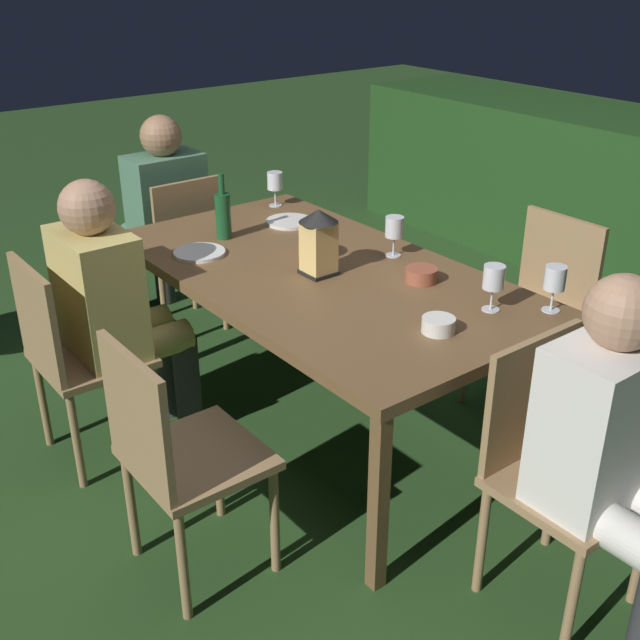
% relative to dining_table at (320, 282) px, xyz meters
% --- Properties ---
extents(ground_plane, '(16.00, 16.00, 0.00)m').
position_rel_dining_table_xyz_m(ground_plane, '(0.00, 0.00, -0.69)').
color(ground_plane, '#26471E').
extents(dining_table, '(1.85, 1.00, 0.74)m').
position_rel_dining_table_xyz_m(dining_table, '(0.00, 0.00, 0.00)').
color(dining_table, brown).
rests_on(dining_table, ground).
extents(chair_head_near, '(0.40, 0.42, 0.87)m').
position_rel_dining_table_xyz_m(chair_head_near, '(-1.17, 0.00, -0.21)').
color(chair_head_near, '#9E7A51').
rests_on(chair_head_near, ground).
extents(person_in_green, '(0.48, 0.38, 1.15)m').
position_rel_dining_table_xyz_m(person_in_green, '(-1.37, 0.00, -0.05)').
color(person_in_green, '#4C7A5B').
rests_on(person_in_green, ground).
extents(chair_side_right_b, '(0.42, 0.40, 0.87)m').
position_rel_dining_table_xyz_m(chair_side_right_b, '(0.42, 0.89, -0.21)').
color(chair_side_right_b, '#9E7A51').
rests_on(chair_side_right_b, ground).
extents(chair_side_left_b, '(0.42, 0.40, 0.87)m').
position_rel_dining_table_xyz_m(chair_side_left_b, '(0.42, -0.89, -0.21)').
color(chair_side_left_b, '#9E7A51').
rests_on(chair_side_left_b, ground).
extents(chair_head_far, '(0.40, 0.42, 0.87)m').
position_rel_dining_table_xyz_m(chair_head_far, '(1.17, 0.00, -0.21)').
color(chair_head_far, '#9E7A51').
rests_on(chair_head_far, ground).
extents(person_in_cream, '(0.48, 0.38, 1.15)m').
position_rel_dining_table_xyz_m(person_in_cream, '(1.37, 0.00, -0.05)').
color(person_in_cream, white).
rests_on(person_in_cream, ground).
extents(chair_side_left_a, '(0.42, 0.40, 0.87)m').
position_rel_dining_table_xyz_m(chair_side_left_a, '(-0.42, -0.89, -0.21)').
color(chair_side_left_a, '#9E7A51').
rests_on(chair_side_left_a, ground).
extents(person_in_mustard, '(0.38, 0.47, 1.15)m').
position_rel_dining_table_xyz_m(person_in_mustard, '(-0.42, -0.70, -0.05)').
color(person_in_mustard, tan).
rests_on(person_in_mustard, ground).
extents(lantern_centerpiece, '(0.15, 0.15, 0.27)m').
position_rel_dining_table_xyz_m(lantern_centerpiece, '(0.03, -0.03, 0.20)').
color(lantern_centerpiece, black).
rests_on(lantern_centerpiece, dining_table).
extents(green_bottle_on_table, '(0.07, 0.07, 0.29)m').
position_rel_dining_table_xyz_m(green_bottle_on_table, '(-0.55, -0.11, 0.16)').
color(green_bottle_on_table, '#195128').
rests_on(green_bottle_on_table, dining_table).
extents(wine_glass_a, '(0.08, 0.08, 0.17)m').
position_rel_dining_table_xyz_m(wine_glass_a, '(0.67, 0.25, 0.17)').
color(wine_glass_a, silver).
rests_on(wine_glass_a, dining_table).
extents(wine_glass_b, '(0.08, 0.08, 0.17)m').
position_rel_dining_table_xyz_m(wine_glass_b, '(0.80, 0.42, 0.17)').
color(wine_glass_b, silver).
rests_on(wine_glass_b, dining_table).
extents(wine_glass_c, '(0.08, 0.08, 0.17)m').
position_rel_dining_table_xyz_m(wine_glass_c, '(-0.80, 0.34, 0.17)').
color(wine_glass_c, silver).
rests_on(wine_glass_c, dining_table).
extents(wine_glass_d, '(0.08, 0.08, 0.17)m').
position_rel_dining_table_xyz_m(wine_glass_d, '(0.06, 0.34, 0.17)').
color(wine_glass_d, silver).
rests_on(wine_glass_d, dining_table).
extents(plate_a, '(0.22, 0.22, 0.01)m').
position_rel_dining_table_xyz_m(plate_a, '(-0.44, -0.30, 0.06)').
color(plate_a, white).
rests_on(plate_a, dining_table).
extents(plate_b, '(0.22, 0.22, 0.01)m').
position_rel_dining_table_xyz_m(plate_b, '(-0.54, 0.24, 0.06)').
color(plate_b, white).
rests_on(plate_b, dining_table).
extents(bowl_olives, '(0.15, 0.15, 0.06)m').
position_rel_dining_table_xyz_m(bowl_olives, '(-0.14, 0.09, 0.08)').
color(bowl_olives, '#9E5138').
rests_on(bowl_olives, dining_table).
extents(bowl_bread, '(0.12, 0.12, 0.05)m').
position_rel_dining_table_xyz_m(bowl_bread, '(0.33, 0.24, 0.08)').
color(bowl_bread, '#9E5138').
rests_on(bowl_bread, dining_table).
extents(bowl_salad, '(0.11, 0.11, 0.05)m').
position_rel_dining_table_xyz_m(bowl_salad, '(0.68, -0.02, 0.08)').
color(bowl_salad, silver).
rests_on(bowl_salad, dining_table).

